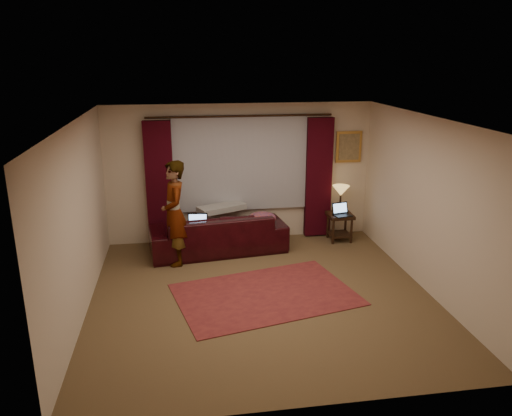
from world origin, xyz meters
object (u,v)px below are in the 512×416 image
at_px(laptop_sofa, 197,223).
at_px(laptop_table, 343,210).
at_px(tiffany_lamp, 340,199).
at_px(person, 175,213).
at_px(end_table, 339,227).
at_px(sofa, 218,226).

bearing_deg(laptop_sofa, laptop_table, 10.37).
height_order(tiffany_lamp, person, person).
relative_size(tiffany_lamp, person, 0.29).
bearing_deg(person, end_table, 93.23).
xyz_separation_m(tiffany_lamp, laptop_table, (-0.02, -0.25, -0.14)).
bearing_deg(tiffany_lamp, laptop_sofa, -169.95).
height_order(sofa, tiffany_lamp, tiffany_lamp).
height_order(laptop_sofa, person, person).
distance_m(sofa, person, 0.96).
bearing_deg(person, laptop_sofa, 117.22).
bearing_deg(sofa, person, 23.53).
relative_size(laptop_sofa, end_table, 0.71).
relative_size(sofa, laptop_sofa, 6.34).
height_order(sofa, person, person).
height_order(tiffany_lamp, laptop_table, tiffany_lamp).
xyz_separation_m(laptop_sofa, person, (-0.38, -0.27, 0.28)).
distance_m(sofa, end_table, 2.37).
xyz_separation_m(sofa, laptop_table, (2.36, 0.07, 0.16)).
bearing_deg(laptop_table, sofa, 169.55).
distance_m(end_table, tiffany_lamp, 0.54).
xyz_separation_m(laptop_table, person, (-3.12, -0.51, 0.24)).
distance_m(end_table, laptop_table, 0.40).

